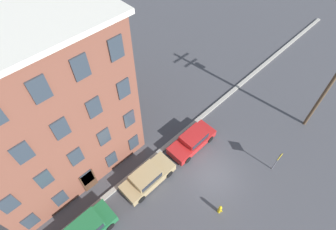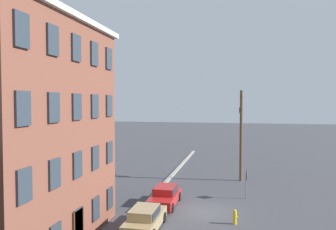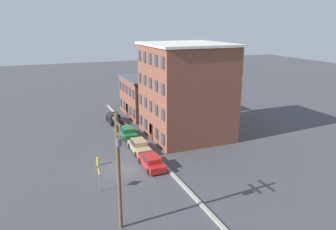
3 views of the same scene
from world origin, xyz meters
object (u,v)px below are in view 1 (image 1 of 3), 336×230
at_px(fire_hydrant, 220,209).
at_px(caution_sign, 278,159).
at_px(utility_pole, 331,84).
at_px(car_tan, 147,177).
at_px(car_green, 85,230).
at_px(car_red, 193,140).

bearing_deg(fire_hydrant, caution_sign, -8.36).
bearing_deg(utility_pole, car_tan, 157.50).
xyz_separation_m(car_green, car_red, (10.65, -0.20, 0.00)).
bearing_deg(car_tan, car_green, 179.49).
distance_m(car_green, caution_sign, 15.03).
xyz_separation_m(car_red, utility_pole, (9.23, -5.76, 4.37)).
bearing_deg(caution_sign, car_red, 115.52).
bearing_deg(caution_sign, fire_hydrant, 171.64).
xyz_separation_m(car_tan, car_red, (5.04, -0.15, 0.00)).
bearing_deg(fire_hydrant, car_green, 144.63).
height_order(car_red, caution_sign, caution_sign).
relative_size(car_tan, car_red, 1.00).
height_order(car_red, utility_pole, utility_pole).
relative_size(caution_sign, utility_pole, 0.27).
height_order(caution_sign, fire_hydrant, caution_sign).
xyz_separation_m(car_tan, fire_hydrant, (2.15, -5.45, -0.27)).
height_order(utility_pole, fire_hydrant, utility_pole).
height_order(car_green, car_tan, same).
relative_size(car_green, fire_hydrant, 4.58).
distance_m(car_green, fire_hydrant, 9.51).
xyz_separation_m(car_green, caution_sign, (13.59, -6.36, 0.88)).
bearing_deg(caution_sign, utility_pole, 3.69).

